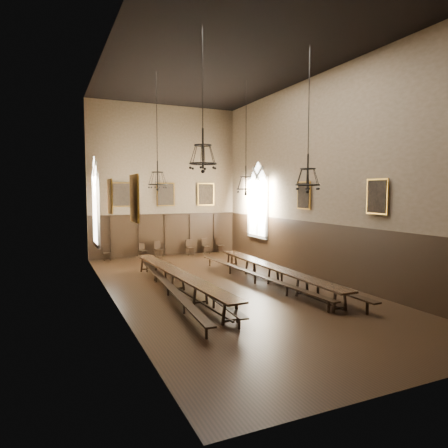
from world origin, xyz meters
TOP-DOWN VIEW (x-y plane):
  - floor at (0.00, 0.00)m, footprint 9.00×18.00m
  - ceiling at (0.00, 0.00)m, footprint 9.00×18.00m
  - wall_back at (0.00, 9.01)m, footprint 9.00×0.02m
  - wall_front at (0.00, -9.01)m, footprint 9.00×0.02m
  - wall_left at (-4.51, 0.00)m, footprint 0.02×18.00m
  - wall_right at (4.51, 0.00)m, footprint 0.02×18.00m
  - wainscot_panelling at (0.00, 0.00)m, footprint 9.00×18.00m
  - table_left at (-1.99, 0.26)m, footprint 1.20×9.67m
  - table_right at (2.08, -0.14)m, footprint 0.87×9.53m
  - bench_left_outer at (-2.53, -0.23)m, footprint 0.96×10.15m
  - bench_left_inner at (-1.48, -0.25)m, footprint 0.78×9.41m
  - bench_right_inner at (1.37, 0.16)m, footprint 0.81×9.79m
  - bench_right_outer at (2.56, -0.05)m, footprint 0.39×10.78m
  - chair_0 at (-3.54, 8.55)m, footprint 0.41×0.41m
  - chair_2 at (-1.48, 8.60)m, footprint 0.49×0.49m
  - chair_3 at (-0.56, 8.57)m, footprint 0.50×0.50m
  - chair_5 at (1.38, 8.54)m, footprint 0.43×0.43m
  - chair_6 at (2.44, 8.57)m, footprint 0.44×0.44m
  - chair_7 at (3.45, 8.60)m, footprint 0.45×0.45m
  - chandelier_back_left at (-2.09, 2.73)m, footprint 0.82×0.82m
  - chandelier_back_right at (1.99, 2.24)m, footprint 0.88×0.88m
  - chandelier_front_left at (-2.01, -2.56)m, footprint 0.89×0.89m
  - chandelier_front_right at (2.06, -2.48)m, footprint 0.90×0.90m
  - portrait_back_0 at (-2.60, 8.88)m, footprint 1.10×0.12m
  - portrait_back_1 at (0.00, 8.88)m, footprint 1.10×0.12m
  - portrait_back_2 at (2.60, 8.88)m, footprint 1.10×0.12m
  - portrait_left_0 at (-4.38, 1.00)m, footprint 0.12×1.00m
  - portrait_left_1 at (-4.38, -3.50)m, footprint 0.12×1.00m
  - portrait_right_0 at (4.38, 1.00)m, footprint 0.12×1.00m
  - portrait_right_1 at (4.38, -3.50)m, footprint 0.12×1.00m
  - window_right at (4.43, 5.50)m, footprint 0.20×2.20m
  - window_left at (-4.43, 5.50)m, footprint 0.20×2.20m

SIDE VIEW (x-z plane):
  - floor at x=0.00m, z-range -0.02..0.00m
  - chair_0 at x=-3.54m, z-range -0.17..0.70m
  - chair_2 at x=-1.48m, z-range -0.17..0.71m
  - bench_left_inner at x=-1.48m, z-range 0.06..0.48m
  - bench_right_inner at x=1.37m, z-range 0.06..0.50m
  - chair_3 at x=-0.56m, z-range -0.18..0.74m
  - chair_5 at x=1.38m, z-range -0.18..0.75m
  - chair_6 at x=2.44m, z-range -0.19..0.76m
  - bench_left_outer at x=-2.53m, z-range 0.06..0.52m
  - chair_7 at x=3.45m, z-range -0.19..0.78m
  - bench_right_outer at x=2.56m, z-range 0.07..0.55m
  - table_right at x=2.08m, z-range 0.00..0.74m
  - table_left at x=-1.99m, z-range 0.00..0.75m
  - wainscot_panelling at x=0.00m, z-range 0.00..2.50m
  - window_right at x=4.43m, z-range 1.10..5.70m
  - window_left at x=-4.43m, z-range 1.10..5.70m
  - portrait_back_0 at x=-2.60m, z-range 3.00..4.40m
  - portrait_back_1 at x=0.00m, z-range 3.00..4.40m
  - portrait_back_2 at x=2.60m, z-range 3.00..4.40m
  - portrait_left_0 at x=-4.38m, z-range 3.05..4.35m
  - portrait_left_1 at x=-4.38m, z-range 3.05..4.35m
  - portrait_right_0 at x=4.38m, z-range 3.05..4.35m
  - portrait_right_1 at x=4.38m, z-range 3.05..4.35m
  - chandelier_back_right at x=1.99m, z-range 1.74..6.91m
  - chandelier_front_right at x=2.06m, z-range 1.91..6.96m
  - wall_back at x=0.00m, z-range 0.00..9.00m
  - wall_front at x=0.00m, z-range 0.00..9.00m
  - wall_left at x=-4.51m, z-range 0.00..9.00m
  - wall_right at x=4.51m, z-range 0.00..9.00m
  - chandelier_back_left at x=-2.09m, z-range 2.05..7.01m
  - chandelier_front_left at x=-2.01m, z-range 2.84..7.24m
  - ceiling at x=0.00m, z-range 9.00..9.02m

